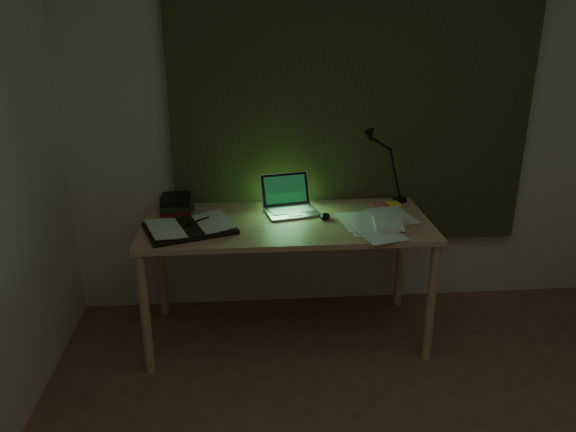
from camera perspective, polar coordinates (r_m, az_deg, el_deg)
name	(u,v)px	position (r m, az deg, el deg)	size (l,w,h in m)	color
wall_back	(352,117)	(3.53, 6.48, 9.97)	(3.50, 0.00, 2.50)	silver
curtain	(354,85)	(3.46, 6.74, 13.10)	(2.20, 0.06, 2.00)	#33371B
desk	(286,280)	(3.34, -0.17, -6.48)	(1.63, 0.71, 0.74)	tan
laptop	(292,196)	(3.26, 0.42, 2.00)	(0.30, 0.34, 0.21)	silver
open_textbook	(190,227)	(3.09, -9.94, -1.12)	(0.46, 0.33, 0.04)	silver
book_stack	(177,203)	(3.40, -11.21, 1.26)	(0.19, 0.23, 0.09)	silver
loose_papers	(379,223)	(3.17, 9.19, -0.72)	(0.35, 0.37, 0.02)	silver
mouse	(325,216)	(3.22, 3.78, -0.04)	(0.06, 0.09, 0.03)	black
sticky_yellow	(393,204)	(3.50, 10.64, 1.21)	(0.08, 0.08, 0.02)	#FFF635
sticky_pink	(380,205)	(3.47, 9.33, 1.12)	(0.07, 0.07, 0.01)	#F05D75
desk_lamp	(402,164)	(3.51, 11.55, 5.15)	(0.32, 0.25, 0.48)	black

